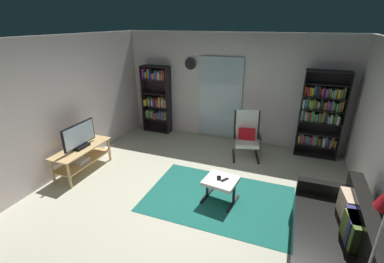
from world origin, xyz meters
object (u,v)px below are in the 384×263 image
at_px(ottoman, 221,183).
at_px(bookshelf_near_tv, 157,98).
at_px(tv_stand, 82,156).
at_px(television, 79,137).
at_px(bookshelf_near_sofa, 321,115).
at_px(leather_sofa, 335,239).
at_px(lounge_armchair, 247,133).
at_px(cell_phone, 219,178).
at_px(wall_clock, 190,64).
at_px(tv_remote, 225,180).

bearing_deg(ottoman, bookshelf_near_tv, 134.87).
relative_size(tv_stand, television, 1.56).
relative_size(tv_stand, bookshelf_near_tv, 0.71).
distance_m(bookshelf_near_sofa, ottoman, 2.90).
xyz_separation_m(bookshelf_near_tv, bookshelf_near_sofa, (3.98, -0.07, 0.05)).
relative_size(leather_sofa, ottoman, 3.11).
distance_m(television, lounge_armchair, 3.45).
height_order(television, cell_phone, television).
xyz_separation_m(tv_stand, wall_clock, (1.28, 2.64, 1.50)).
distance_m(leather_sofa, lounge_armchair, 2.93).
relative_size(television, cell_phone, 5.75).
height_order(bookshelf_near_sofa, leather_sofa, bookshelf_near_sofa).
bearing_deg(lounge_armchair, ottoman, -92.59).
xyz_separation_m(lounge_armchair, ottoman, (-0.08, -1.82, -0.19)).
height_order(lounge_armchair, tv_remote, lounge_armchair).
relative_size(leather_sofa, lounge_armchair, 1.76).
relative_size(bookshelf_near_tv, wall_clock, 6.10).
bearing_deg(cell_phone, bookshelf_near_tv, 118.54).
height_order(television, ottoman, television).
height_order(tv_stand, cell_phone, tv_stand).
height_order(television, bookshelf_near_tv, bookshelf_near_tv).
relative_size(bookshelf_near_sofa, cell_phone, 13.60).
bearing_deg(wall_clock, television, -116.03).
bearing_deg(lounge_armchair, leather_sofa, -57.60).
height_order(tv_stand, leather_sofa, leather_sofa).
relative_size(lounge_armchair, cell_phone, 7.30).
bearing_deg(television, ottoman, 0.68).
height_order(bookshelf_near_tv, cell_phone, bookshelf_near_tv).
bearing_deg(tv_remote, bookshelf_near_sofa, 89.02).
bearing_deg(tv_remote, cell_phone, -159.00).
height_order(ottoman, cell_phone, cell_phone).
distance_m(television, bookshelf_near_sofa, 4.99).
relative_size(tv_stand, ottoman, 2.16).
xyz_separation_m(television, ottoman, (2.82, 0.03, -0.41)).
relative_size(tv_stand, tv_remote, 8.70).
height_order(bookshelf_near_tv, tv_remote, bookshelf_near_tv).
distance_m(cell_phone, wall_clock, 3.30).
distance_m(bookshelf_near_sofa, wall_clock, 3.21).
distance_m(tv_stand, bookshelf_near_tv, 2.60).
distance_m(tv_stand, leather_sofa, 4.51).
distance_m(leather_sofa, wall_clock, 4.80).
bearing_deg(leather_sofa, tv_remote, 157.59).
relative_size(tv_remote, cell_phone, 1.03).
relative_size(tv_remote, wall_clock, 0.50).
bearing_deg(cell_phone, bookshelf_near_sofa, 40.24).
bearing_deg(wall_clock, bookshelf_near_sofa, -3.84).
bearing_deg(television, tv_stand, -98.31).
xyz_separation_m(television, bookshelf_near_tv, (0.38, 2.49, 0.17)).
distance_m(bookshelf_near_tv, tv_remote, 3.55).
bearing_deg(bookshelf_near_sofa, lounge_armchair, -158.73).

